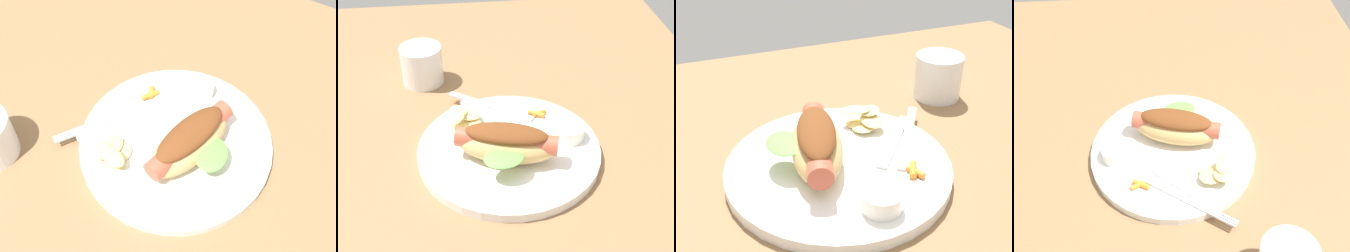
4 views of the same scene
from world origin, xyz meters
The scene contains 9 objects.
ground_plane centered at (0.00, 0.00, -0.90)cm, with size 120.00×90.00×1.80cm, color olive.
plate centered at (-2.03, -1.62, 0.80)cm, with size 29.34×29.34×1.60cm, color white.
hot_dog centered at (-4.74, -0.86, 4.70)cm, with size 11.63×16.22×5.92cm.
sauce_ramekin centered at (-0.85, -11.69, 2.76)cm, with size 4.81×4.81×2.32cm, color white.
fork centered at (9.20, 0.11, 1.80)cm, with size 10.69×14.47×0.40cm.
knife centered at (7.00, 0.11, 1.78)cm, with size 13.82×1.40×0.36cm, color silver.
chips_pile centered at (4.79, 5.42, 2.83)cm, with size 6.75×6.37×2.71cm.
carrot_garnish centered at (5.81, -7.58, 2.04)cm, with size 2.24×3.30×0.90cm.
drinking_cup centered at (22.10, 12.50, 3.79)cm, with size 8.02×8.02×7.57cm, color white.
Camera 2 is at (-60.71, 5.95, 51.10)cm, focal length 51.32 mm.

